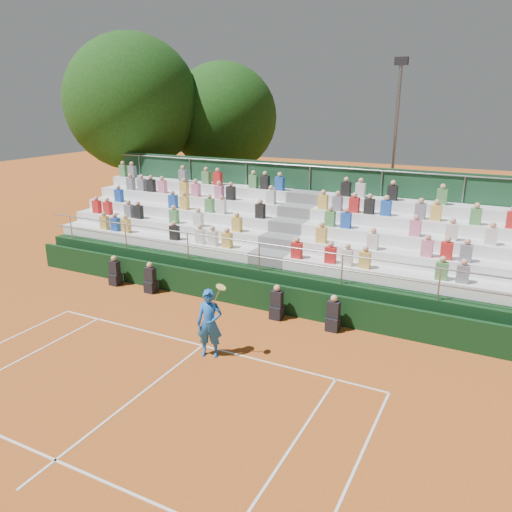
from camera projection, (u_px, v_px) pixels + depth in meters
The scene contains 8 objects.
ground at pixel (203, 346), 14.76m from camera, with size 90.00×90.00×0.00m, color #B3571D.
courtside_wall at pixel (252, 294), 17.33m from camera, with size 20.00×0.15×1.00m, color black.
line_officials at pixel (211, 292), 17.56m from camera, with size 9.29×0.40×1.19m.
grandstand at pixel (289, 253), 19.90m from camera, with size 20.00×5.20×4.40m.
tennis_player at pixel (210, 323), 13.92m from camera, with size 0.95×0.68×2.22m.
tree_west at pixel (132, 103), 26.66m from camera, with size 7.13×7.13×10.31m.
tree_east at pixel (223, 118), 28.61m from camera, with size 6.18×6.18×9.00m.
floodlight_mast at pixel (395, 141), 23.56m from camera, with size 0.60×0.25×8.77m.
Camera 1 is at (7.42, -11.11, 7.01)m, focal length 35.00 mm.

